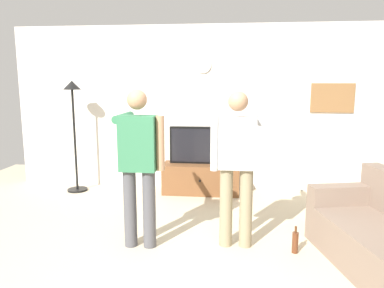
# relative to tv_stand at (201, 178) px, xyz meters

# --- Properties ---
(ground_plane) EXTENTS (8.40, 8.40, 0.00)m
(ground_plane) POSITION_rel_tv_stand_xyz_m (0.01, -2.60, -0.24)
(ground_plane) COLOR beige
(back_wall) EXTENTS (6.40, 0.10, 2.70)m
(back_wall) POSITION_rel_tv_stand_xyz_m (0.01, 0.35, 1.11)
(back_wall) COLOR silver
(back_wall) RESTS_ON ground_plane
(tv_stand) EXTENTS (1.23, 0.48, 0.48)m
(tv_stand) POSITION_rel_tv_stand_xyz_m (0.00, 0.00, 0.00)
(tv_stand) COLOR brown
(tv_stand) RESTS_ON ground_plane
(television) EXTENTS (1.02, 0.07, 0.60)m
(television) POSITION_rel_tv_stand_xyz_m (0.00, 0.05, 0.54)
(television) COLOR black
(television) RESTS_ON tv_stand
(wall_clock) EXTENTS (0.25, 0.03, 0.25)m
(wall_clock) POSITION_rel_tv_stand_xyz_m (0.00, 0.29, 1.81)
(wall_clock) COLOR white
(framed_picture) EXTENTS (0.67, 0.04, 0.46)m
(framed_picture) POSITION_rel_tv_stand_xyz_m (2.05, 0.30, 1.30)
(framed_picture) COLOR olive
(floor_lamp) EXTENTS (0.32, 0.32, 1.81)m
(floor_lamp) POSITION_rel_tv_stand_xyz_m (-2.06, -0.10, 1.05)
(floor_lamp) COLOR black
(floor_lamp) RESTS_ON ground_plane
(person_standing_nearer_lamp) EXTENTS (0.57, 0.78, 1.72)m
(person_standing_nearer_lamp) POSITION_rel_tv_stand_xyz_m (-0.50, -2.01, 0.73)
(person_standing_nearer_lamp) COLOR #4C4C51
(person_standing_nearer_lamp) RESTS_ON ground_plane
(person_standing_nearer_couch) EXTENTS (0.57, 0.78, 1.70)m
(person_standing_nearer_couch) POSITION_rel_tv_stand_xyz_m (0.54, -1.88, 0.72)
(person_standing_nearer_couch) COLOR gray
(person_standing_nearer_couch) RESTS_ON ground_plane
(beverage_bottle) EXTENTS (0.07, 0.07, 0.30)m
(beverage_bottle) POSITION_rel_tv_stand_xyz_m (1.17, -2.01, -0.12)
(beverage_bottle) COLOR #592D19
(beverage_bottle) RESTS_ON ground_plane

